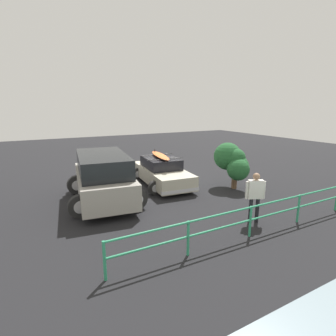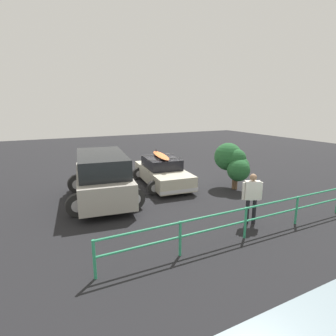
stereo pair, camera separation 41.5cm
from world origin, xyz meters
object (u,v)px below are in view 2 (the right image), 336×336
object	(u,v)px
bush_near_left	(233,162)
person_bystander	(252,194)
sedan_car	(162,172)
suv_car	(102,177)

from	to	relation	value
bush_near_left	person_bystander	bearing A→B (deg)	59.00
sedan_car	bush_near_left	size ratio (longest dim) A/B	2.09
sedan_car	suv_car	world-z (taller)	suv_car
sedan_car	bush_near_left	world-z (taller)	bush_near_left
suv_car	bush_near_left	size ratio (longest dim) A/B	2.29
person_bystander	bush_near_left	bearing A→B (deg)	-121.00
suv_car	person_bystander	bearing A→B (deg)	131.53
sedan_car	person_bystander	xyz separation A→B (m)	(-0.69, 5.29, 0.38)
sedan_car	suv_car	xyz separation A→B (m)	(3.12, 0.98, 0.37)
person_bystander	bush_near_left	world-z (taller)	bush_near_left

